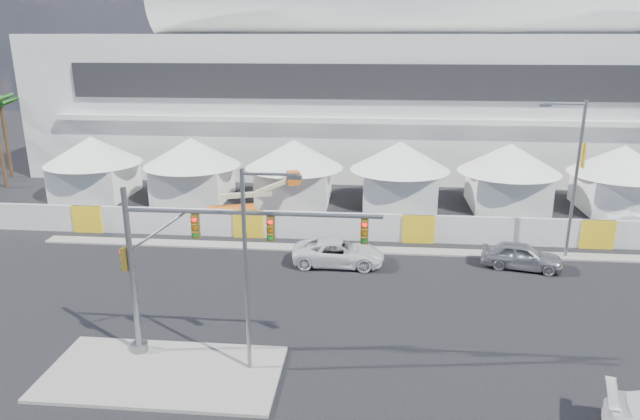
# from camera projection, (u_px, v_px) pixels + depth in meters

# --- Properties ---
(ground) EXTENTS (160.00, 160.00, 0.00)m
(ground) POSITION_uv_depth(u_px,v_px,m) (310.00, 345.00, 26.73)
(ground) COLOR black
(ground) RESTS_ON ground
(median_island) EXTENTS (10.00, 5.00, 0.15)m
(median_island) POSITION_uv_depth(u_px,v_px,m) (163.00, 373.00, 24.39)
(median_island) COLOR gray
(median_island) RESTS_ON ground
(far_curb) EXTENTS (80.00, 1.20, 0.12)m
(far_curb) POSITION_uv_depth(u_px,v_px,m) (638.00, 259.00, 36.83)
(far_curb) COLOR gray
(far_curb) RESTS_ON ground
(stadium) EXTENTS (80.00, 24.80, 21.98)m
(stadium) POSITION_uv_depth(u_px,v_px,m) (429.00, 77.00, 62.67)
(stadium) COLOR silver
(stadium) RESTS_ON ground
(tent_row) EXTENTS (53.40, 8.40, 5.40)m
(tent_row) POSITION_uv_depth(u_px,v_px,m) (347.00, 167.00, 48.60)
(tent_row) COLOR white
(tent_row) RESTS_ON ground
(hoarding_fence) EXTENTS (70.00, 0.25, 2.00)m
(hoarding_fence) POSITION_uv_depth(u_px,v_px,m) (418.00, 229.00, 39.70)
(hoarding_fence) COLOR silver
(hoarding_fence) RESTS_ON ground
(palm_cluster) EXTENTS (10.60, 10.60, 8.55)m
(palm_cluster) POSITION_uv_depth(u_px,v_px,m) (3.00, 110.00, 55.75)
(palm_cluster) COLOR #47331E
(palm_cluster) RESTS_ON ground
(sedan_silver) EXTENTS (2.89, 5.14, 1.65)m
(sedan_silver) POSITION_uv_depth(u_px,v_px,m) (522.00, 256.00, 35.32)
(sedan_silver) COLOR #9E9DA2
(sedan_silver) RESTS_ON ground
(pickup_curb) EXTENTS (2.68, 5.76, 1.60)m
(pickup_curb) POSITION_uv_depth(u_px,v_px,m) (338.00, 253.00, 35.87)
(pickup_curb) COLOR silver
(pickup_curb) RESTS_ON ground
(lot_car_a) EXTENTS (2.39, 4.64, 1.46)m
(lot_car_a) POSITION_uv_depth(u_px,v_px,m) (639.00, 223.00, 41.76)
(lot_car_a) COLOR white
(lot_car_a) RESTS_ON ground
(traffic_mast) EXTENTS (11.20, 0.75, 7.69)m
(traffic_mast) POSITION_uv_depth(u_px,v_px,m) (183.00, 265.00, 24.50)
(traffic_mast) COLOR gray
(traffic_mast) RESTS_ON median_island
(streetlight_median) EXTENTS (2.44, 0.24, 8.82)m
(streetlight_median) POSITION_uv_depth(u_px,v_px,m) (251.00, 259.00, 23.15)
(streetlight_median) COLOR slate
(streetlight_median) RESTS_ON median_island
(streetlight_curb) EXTENTS (3.01, 0.68, 10.17)m
(streetlight_curb) POSITION_uv_depth(u_px,v_px,m) (573.00, 169.00, 35.54)
(streetlight_curb) COLOR slate
(streetlight_curb) RESTS_ON ground
(boom_lift) EXTENTS (7.56, 2.79, 3.71)m
(boom_lift) POSITION_uv_depth(u_px,v_px,m) (240.00, 209.00, 44.09)
(boom_lift) COLOR orange
(boom_lift) RESTS_ON ground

